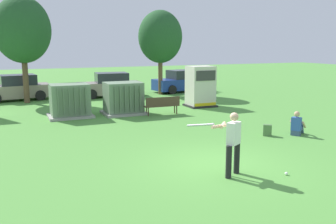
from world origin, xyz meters
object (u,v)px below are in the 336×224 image
at_px(seated_spectator, 297,126).
at_px(parked_car_rightmost, 182,82).
at_px(transformer_west, 70,101).
at_px(parked_car_left_of_center, 16,88).
at_px(batter, 231,140).
at_px(park_bench, 162,104).
at_px(transformer_mid_west, 123,99).
at_px(generator_enclosure, 200,87).
at_px(backpack, 267,130).
at_px(parked_car_right_of_center, 110,86).
at_px(sports_ball, 286,174).

distance_m(seated_spectator, parked_car_rightmost, 14.16).
height_order(transformer_west, seated_spectator, transformer_west).
bearing_deg(parked_car_left_of_center, parked_car_rightmost, -1.17).
bearing_deg(seated_spectator, parked_car_rightmost, 83.23).
bearing_deg(batter, park_bench, 79.42).
distance_m(transformer_west, parked_car_rightmost, 11.48).
height_order(transformer_mid_west, seated_spectator, transformer_mid_west).
bearing_deg(generator_enclosure, park_bench, -152.40).
distance_m(batter, seated_spectator, 5.70).
xyz_separation_m(transformer_mid_west, parked_car_rightmost, (6.62, 7.03, -0.04)).
bearing_deg(park_bench, transformer_west, 163.77).
distance_m(park_bench, seated_spectator, 6.82).
distance_m(transformer_west, batter, 10.49).
xyz_separation_m(transformer_mid_west, parked_car_left_of_center, (-4.87, 7.26, -0.04)).
xyz_separation_m(seated_spectator, backpack, (-1.14, 0.36, -0.16)).
bearing_deg(transformer_west, parked_car_right_of_center, 59.94).
distance_m(parked_car_right_of_center, parked_car_rightmost, 5.61).
bearing_deg(transformer_west, parked_car_rightmost, 36.26).
distance_m(park_bench, parked_car_right_of_center, 7.63).
bearing_deg(transformer_west, seated_spectator, -43.77).
bearing_deg(backpack, park_bench, 110.38).
bearing_deg(sports_ball, seated_spectator, 44.86).
xyz_separation_m(parked_car_left_of_center, parked_car_rightmost, (11.49, -0.23, 0.00)).
relative_size(sports_ball, backpack, 0.20).
relative_size(parked_car_left_of_center, parked_car_rightmost, 1.00).
relative_size(transformer_mid_west, seated_spectator, 2.18).
bearing_deg(parked_car_right_of_center, seated_spectator, -73.88).
distance_m(transformer_west, parked_car_right_of_center, 7.31).
xyz_separation_m(transformer_west, parked_car_left_of_center, (-2.23, 7.02, -0.04)).
bearing_deg(parked_car_left_of_center, transformer_mid_west, -56.18).
relative_size(transformer_mid_west, backpack, 4.77).
bearing_deg(generator_enclosure, parked_car_rightmost, 73.69).
distance_m(transformer_mid_west, batter, 9.90).
xyz_separation_m(backpack, parked_car_rightmost, (2.81, 13.70, 0.54)).
distance_m(sports_ball, parked_car_right_of_center, 17.09).
xyz_separation_m(seated_spectator, parked_car_rightmost, (1.67, 14.06, 0.38)).
distance_m(transformer_west, seated_spectator, 10.51).
relative_size(transformer_mid_west, generator_enclosure, 0.91).
xyz_separation_m(batter, parked_car_left_of_center, (-4.93, 17.16, -0.22)).
bearing_deg(generator_enclosure, parked_car_left_of_center, 144.99).
xyz_separation_m(park_bench, backpack, (2.10, -5.64, -0.32)).
height_order(seated_spectator, parked_car_left_of_center, parked_car_left_of_center).
bearing_deg(sports_ball, transformer_mid_west, 97.87).
xyz_separation_m(transformer_west, batter, (2.70, -10.14, 0.19)).
distance_m(generator_enclosure, seated_spectator, 7.61).
bearing_deg(park_bench, sports_ball, -91.60).
relative_size(parked_car_left_of_center, parked_car_right_of_center, 1.02).
distance_m(backpack, parked_car_rightmost, 13.99).
relative_size(generator_enclosure, parked_car_rightmost, 0.53).
distance_m(sports_ball, backpack, 4.51).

